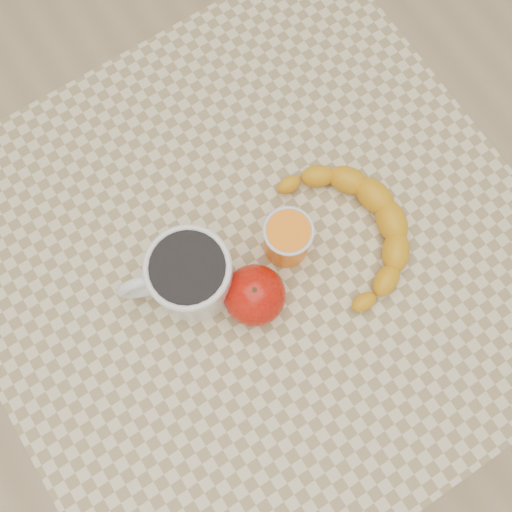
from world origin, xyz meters
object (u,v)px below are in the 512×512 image
coffee_mug (188,275)px  apple (255,295)px  banana (353,231)px  table (256,272)px  orange_juice_glass (287,238)px

coffee_mug → apple: size_ratio=1.53×
coffee_mug → banana: 0.24m
coffee_mug → banana: coffee_mug is taller
coffee_mug → apple: (0.06, -0.07, -0.01)m
coffee_mug → apple: coffee_mug is taller
table → banana: (0.14, -0.04, 0.11)m
banana → apple: bearing=-165.8°
coffee_mug → orange_juice_glass: coffee_mug is taller
apple → banana: 0.17m
coffee_mug → banana: bearing=-15.6°
coffee_mug → orange_juice_glass: (0.14, -0.03, -0.01)m
table → coffee_mug: (-0.10, 0.02, 0.14)m
coffee_mug → apple: bearing=-48.9°
table → apple: apple is taller
coffee_mug → banana: (0.23, -0.06, -0.03)m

